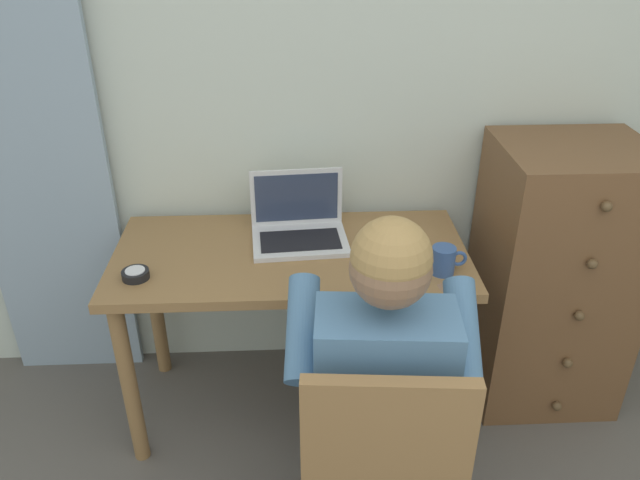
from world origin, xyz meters
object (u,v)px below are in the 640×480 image
(desk_clock, at_px, (136,274))
(dresser, at_px, (553,277))
(desk, at_px, (291,277))
(laptop, at_px, (299,226))
(coffee_mug, at_px, (444,260))
(chair, at_px, (381,461))
(person_seated, at_px, (380,365))
(computer_mouse, at_px, (371,240))

(desk_clock, bearing_deg, dresser, 8.43)
(desk, relative_size, laptop, 3.51)
(desk, relative_size, coffee_mug, 10.44)
(dresser, bearing_deg, desk_clock, -171.57)
(dresser, xyz_separation_m, chair, (-0.77, -0.81, -0.05))
(desk, bearing_deg, chair, -72.13)
(desk, xyz_separation_m, laptop, (0.03, 0.10, 0.16))
(desk_clock, bearing_deg, laptop, 24.60)
(coffee_mug, bearing_deg, laptop, 151.31)
(person_seated, relative_size, coffee_mug, 9.87)
(dresser, bearing_deg, laptop, 178.64)
(coffee_mug, bearing_deg, dresser, 25.44)
(computer_mouse, bearing_deg, dresser, -19.95)
(dresser, relative_size, desk_clock, 11.88)
(desk, xyz_separation_m, chair, (0.24, -0.73, -0.13))
(chair, height_order, coffee_mug, chair)
(computer_mouse, height_order, coffee_mug, coffee_mug)
(laptop, relative_size, coffee_mug, 2.97)
(desk_clock, distance_m, coffee_mug, 1.02)
(coffee_mug, bearing_deg, computer_mouse, 136.96)
(coffee_mug, bearing_deg, chair, -115.46)
(chair, bearing_deg, laptop, 103.83)
(person_seated, relative_size, computer_mouse, 11.85)
(laptop, height_order, desk_clock, laptop)
(dresser, height_order, laptop, dresser)
(laptop, bearing_deg, chair, -76.17)
(computer_mouse, bearing_deg, desk_clock, 170.90)
(chair, bearing_deg, person_seated, 85.87)
(chair, height_order, laptop, laptop)
(person_seated, height_order, desk_clock, person_seated)
(chair, height_order, computer_mouse, chair)
(person_seated, xyz_separation_m, laptop, (-0.22, 0.65, 0.11))
(desk, bearing_deg, person_seated, -65.67)
(laptop, bearing_deg, coffee_mug, -28.69)
(computer_mouse, bearing_deg, laptop, 145.09)
(chair, bearing_deg, dresser, 46.35)
(computer_mouse, height_order, desk_clock, computer_mouse)
(dresser, xyz_separation_m, computer_mouse, (-0.72, -0.03, 0.20))
(coffee_mug, bearing_deg, person_seated, -123.59)
(person_seated, distance_m, coffee_mug, 0.48)
(computer_mouse, bearing_deg, desk, 165.67)
(computer_mouse, xyz_separation_m, desk_clock, (-0.80, -0.19, -0.00))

